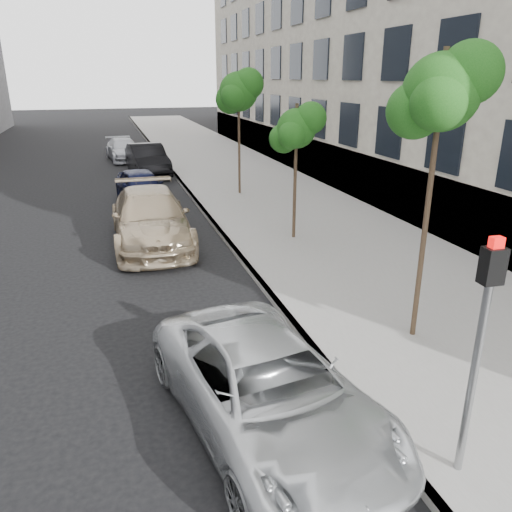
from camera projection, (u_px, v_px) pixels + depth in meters
name	position (u px, v px, depth m)	size (l,w,h in m)	color
ground	(283.00, 418.00, 7.53)	(160.00, 160.00, 0.00)	black
sidewalk	(217.00, 160.00, 30.28)	(6.40, 72.00, 0.14)	gray
curb	(165.00, 162.00, 29.43)	(0.15, 72.00, 0.14)	#9E9B93
tree_near	(443.00, 93.00, 8.19)	(1.64, 1.44, 5.28)	#38281C
tree_mid	(297.00, 129.00, 14.44)	(1.54, 1.34, 4.05)	#38281C
tree_far	(239.00, 92.00, 20.01)	(1.86, 1.66, 5.06)	#38281C
signal_pole	(481.00, 333.00, 5.72)	(0.25, 0.19, 3.10)	#939699
minivan	(268.00, 389.00, 7.08)	(2.24, 4.86, 1.35)	silver
suv	(151.00, 218.00, 15.15)	(2.25, 5.53, 1.61)	tan
sedan_blue	(141.00, 186.00, 20.05)	(1.60, 3.99, 1.36)	black
sedan_black	(147.00, 160.00, 25.86)	(1.65, 4.75, 1.56)	black
sedan_rear	(124.00, 150.00, 30.32)	(1.81, 4.44, 1.29)	#B0B2B9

